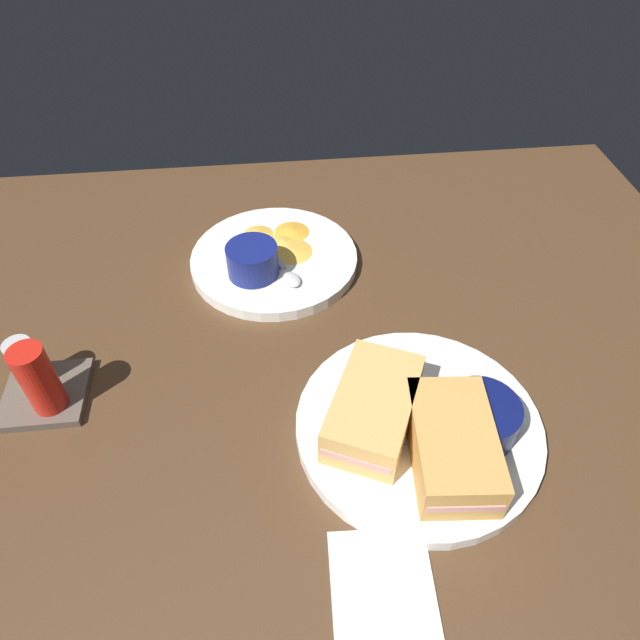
# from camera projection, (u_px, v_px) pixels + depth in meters

# --- Properties ---
(ground_plane) EXTENTS (1.10, 1.10, 0.03)m
(ground_plane) POSITION_uv_depth(u_px,v_px,m) (337.00, 427.00, 0.63)
(ground_plane) COLOR #4C331E
(plate_sandwich_main) EXTENTS (0.26, 0.26, 0.02)m
(plate_sandwich_main) POSITION_uv_depth(u_px,v_px,m) (418.00, 426.00, 0.60)
(plate_sandwich_main) COLOR white
(plate_sandwich_main) RESTS_ON ground_plane
(sandwich_half_near) EXTENTS (0.15, 0.12, 0.05)m
(sandwich_half_near) POSITION_uv_depth(u_px,v_px,m) (374.00, 408.00, 0.58)
(sandwich_half_near) COLOR tan
(sandwich_half_near) RESTS_ON plate_sandwich_main
(sandwich_half_far) EXTENTS (0.14, 0.09, 0.05)m
(sandwich_half_far) POSITION_uv_depth(u_px,v_px,m) (452.00, 445.00, 0.55)
(sandwich_half_far) COLOR tan
(sandwich_half_far) RESTS_ON plate_sandwich_main
(ramekin_dark_sauce) EXTENTS (0.08, 0.08, 0.04)m
(ramekin_dark_sauce) POSITION_uv_depth(u_px,v_px,m) (480.00, 418.00, 0.57)
(ramekin_dark_sauce) COLOR #0C144C
(ramekin_dark_sauce) RESTS_ON plate_sandwich_main
(spoon_by_dark_ramekin) EXTENTS (0.02, 0.10, 0.01)m
(spoon_by_dark_ramekin) POSITION_uv_depth(u_px,v_px,m) (421.00, 437.00, 0.58)
(spoon_by_dark_ramekin) COLOR silver
(spoon_by_dark_ramekin) RESTS_ON plate_sandwich_main
(plate_chips_companion) EXTENTS (0.23, 0.23, 0.02)m
(plate_chips_companion) POSITION_uv_depth(u_px,v_px,m) (274.00, 260.00, 0.80)
(plate_chips_companion) COLOR white
(plate_chips_companion) RESTS_ON ground_plane
(ramekin_light_gravy) EXTENTS (0.07, 0.07, 0.04)m
(ramekin_light_gravy) POSITION_uv_depth(u_px,v_px,m) (252.00, 259.00, 0.75)
(ramekin_light_gravy) COLOR navy
(ramekin_light_gravy) RESTS_ON plate_chips_companion
(spoon_by_gravy_ramekin) EXTENTS (0.10, 0.05, 0.01)m
(spoon_by_gravy_ramekin) POSITION_uv_depth(u_px,v_px,m) (288.00, 274.00, 0.76)
(spoon_by_gravy_ramekin) COLOR silver
(spoon_by_gravy_ramekin) RESTS_ON plate_chips_companion
(plantain_chip_scatter) EXTENTS (0.11, 0.11, 0.01)m
(plantain_chip_scatter) POSITION_uv_depth(u_px,v_px,m) (283.00, 240.00, 0.81)
(plantain_chip_scatter) COLOR gold
(plantain_chip_scatter) RESTS_ON plate_chips_companion
(condiment_caddy) EXTENTS (0.09, 0.09, 0.10)m
(condiment_caddy) POSITION_uv_depth(u_px,v_px,m) (38.00, 381.00, 0.61)
(condiment_caddy) COLOR brown
(condiment_caddy) RESTS_ON ground_plane
(paper_napkin_folded) EXTENTS (0.11, 0.10, 0.00)m
(paper_napkin_folded) POSITION_uv_depth(u_px,v_px,m) (383.00, 591.00, 0.49)
(paper_napkin_folded) COLOR white
(paper_napkin_folded) RESTS_ON ground_plane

